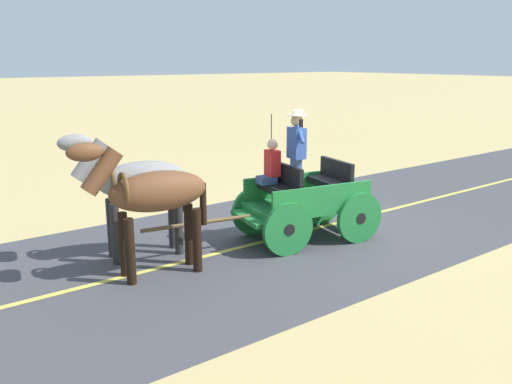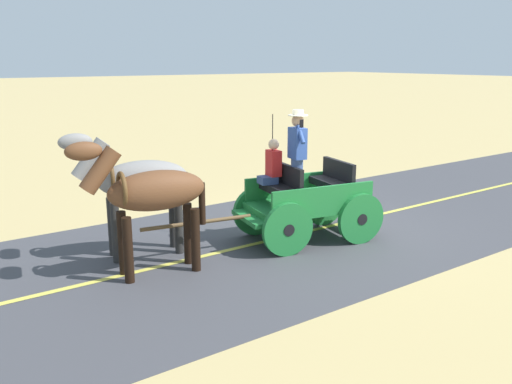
{
  "view_description": "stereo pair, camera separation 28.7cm",
  "coord_description": "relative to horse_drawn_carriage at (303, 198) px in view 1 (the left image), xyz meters",
  "views": [
    {
      "loc": [
        -7.61,
        7.42,
        3.37
      ],
      "look_at": [
        -0.31,
        1.92,
        1.1
      ],
      "focal_mm": 37.67,
      "sensor_mm": 36.0,
      "label": 1
    },
    {
      "loc": [
        -7.78,
        7.19,
        3.37
      ],
      "look_at": [
        -0.31,
        1.92,
        1.1
      ],
      "focal_mm": 37.67,
      "sensor_mm": 36.0,
      "label": 2
    }
  ],
  "objects": [
    {
      "name": "horse_off_side",
      "position": [
        1.01,
        2.89,
        0.51
      ],
      "size": [
        0.85,
        2.15,
        2.21
      ],
      "color": "gray",
      "rests_on": "ground"
    },
    {
      "name": "horse_near_side",
      "position": [
        0.09,
        3.06,
        0.51
      ],
      "size": [
        0.79,
        2.15,
        2.21
      ],
      "color": "brown",
      "rests_on": "ground"
    },
    {
      "name": "road_centre_stripe",
      "position": [
        0.3,
        -0.8,
        -0.81
      ],
      "size": [
        0.12,
        160.0,
        0.0
      ],
      "primitive_type": "cube",
      "color": "#DBCC4C",
      "rests_on": "road_surface"
    },
    {
      "name": "road_surface",
      "position": [
        0.3,
        -0.8,
        -0.81
      ],
      "size": [
        5.75,
        160.0,
        0.01
      ],
      "primitive_type": "cube",
      "color": "#424247",
      "rests_on": "ground"
    },
    {
      "name": "horse_drawn_carriage",
      "position": [
        0.0,
        0.0,
        0.0
      ],
      "size": [
        1.83,
        4.51,
        2.5
      ],
      "color": "#1E7233",
      "rests_on": "ground"
    },
    {
      "name": "ground_plane",
      "position": [
        0.3,
        -0.8,
        -0.82
      ],
      "size": [
        200.0,
        200.0,
        0.0
      ],
      "primitive_type": "plane",
      "color": "tan"
    }
  ]
}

